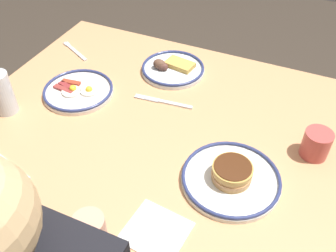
% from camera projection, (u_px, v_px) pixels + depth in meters
% --- Properties ---
extents(ground_plane, '(6.00, 6.00, 0.00)m').
position_uv_depth(ground_plane, '(169.00, 245.00, 1.75)').
color(ground_plane, '#393027').
extents(dining_table, '(1.33, 0.98, 0.75)m').
position_uv_depth(dining_table, '(169.00, 149.00, 1.32)').
color(dining_table, tan).
rests_on(dining_table, ground_plane).
extents(plate_near_main, '(0.24, 0.24, 0.05)m').
position_uv_depth(plate_near_main, '(173.00, 68.00, 1.46)').
color(plate_near_main, white).
rests_on(plate_near_main, dining_table).
extents(plate_center_pancakes, '(0.28, 0.28, 0.06)m').
position_uv_depth(plate_center_pancakes, '(231.00, 177.00, 1.06)').
color(plate_center_pancakes, white).
rests_on(plate_center_pancakes, dining_table).
extents(plate_far_companion, '(0.25, 0.25, 0.04)m').
position_uv_depth(plate_far_companion, '(78.00, 91.00, 1.36)').
color(plate_far_companion, silver).
rests_on(plate_far_companion, dining_table).
extents(coffee_mug, '(0.08, 0.11, 0.09)m').
position_uv_depth(coffee_mug, '(317.00, 143.00, 1.12)').
color(coffee_mug, '#BF4C47').
rests_on(coffee_mug, dining_table).
extents(drinking_glass, '(0.07, 0.07, 0.15)m').
position_uv_depth(drinking_glass, '(3.00, 95.00, 1.25)').
color(drinking_glass, silver).
rests_on(drinking_glass, dining_table).
extents(paper_napkin, '(0.16, 0.15, 0.00)m').
position_uv_depth(paper_napkin, '(156.00, 231.00, 0.95)').
color(paper_napkin, white).
rests_on(paper_napkin, dining_table).
extents(fork_near, '(0.17, 0.10, 0.01)m').
position_uv_depth(fork_near, '(75.00, 51.00, 1.57)').
color(fork_near, silver).
rests_on(fork_near, dining_table).
extents(butter_knife, '(0.21, 0.04, 0.01)m').
position_uv_depth(butter_knife, '(163.00, 102.00, 1.33)').
color(butter_knife, silver).
rests_on(butter_knife, dining_table).
extents(tea_spoon, '(0.20, 0.07, 0.01)m').
position_uv_depth(tea_spoon, '(1.00, 158.00, 1.13)').
color(tea_spoon, silver).
rests_on(tea_spoon, dining_table).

